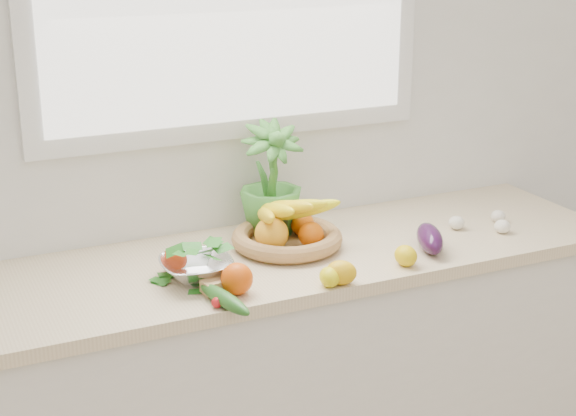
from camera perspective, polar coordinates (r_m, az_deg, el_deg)
name	(u,v)px	position (r m, az deg, el deg)	size (l,w,h in m)	color
back_wall	(231,90)	(2.80, -3.72, 7.60)	(4.50, 0.02, 2.70)	white
counter_cabinet	(271,393)	(2.87, -1.10, -11.85)	(2.20, 0.58, 0.86)	silver
countertop	(270,262)	(2.67, -1.16, -3.48)	(2.24, 0.62, 0.04)	beige
orange_loose	(237,279)	(2.39, -3.32, -4.59)	(0.09, 0.09, 0.09)	#E04C07
lemon_a	(406,256)	(2.60, 7.62, -3.08)	(0.06, 0.08, 0.06)	yellow
lemon_b	(330,277)	(2.44, 2.70, -4.48)	(0.06, 0.07, 0.06)	yellow
lemon_c	(341,273)	(2.45, 3.46, -4.19)	(0.07, 0.09, 0.07)	#EAAC0C
apple	(174,260)	(2.54, -7.37, -3.37)	(0.07, 0.07, 0.07)	#B62C0E
ginger	(223,285)	(2.42, -4.22, -4.96)	(0.12, 0.05, 0.04)	tan
garlic_a	(457,223)	(2.92, 10.84, -0.94)	(0.05, 0.05, 0.04)	white
garlic_b	(498,216)	(3.02, 13.44, -0.52)	(0.05, 0.05, 0.04)	beige
garlic_c	(502,226)	(2.92, 13.69, -1.17)	(0.05, 0.05, 0.04)	white
eggplant	(430,238)	(2.72, 9.15, -1.96)	(0.07, 0.19, 0.08)	#2F0E34
cucumber	(224,299)	(2.32, -4.15, -5.88)	(0.04, 0.23, 0.04)	#235318
radish	(217,303)	(2.32, -4.61, -6.11)	(0.03, 0.03, 0.03)	red
potted_herb	(271,179)	(2.77, -1.11, 1.89)	(0.20, 0.20, 0.36)	#418B32
fruit_basket	(286,232)	(2.70, -0.13, -1.55)	(0.45, 0.45, 0.18)	#A6834A
colander_with_spinach	(196,262)	(2.47, -5.97, -3.51)	(0.21, 0.21, 0.11)	white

